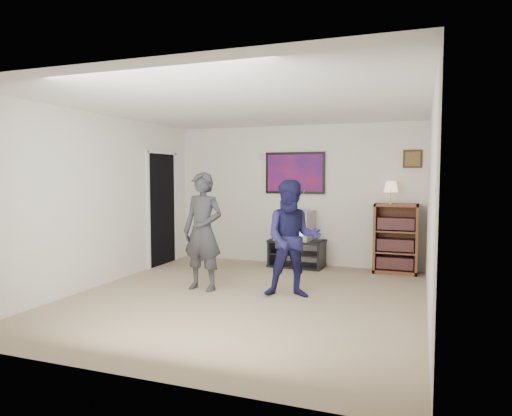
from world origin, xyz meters
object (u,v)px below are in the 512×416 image
Objects in this scene: person_short at (292,239)px; bookshelf at (396,239)px; crt_television at (295,225)px; media_stand at (297,253)px; person_tall at (203,231)px.

bookshelf is at bearing 43.85° from person_short.
media_stand is at bearing 4.42° from crt_television.
person_tall reaches higher than person_short.
person_tall is 1.29m from person_short.
crt_television is at bearing 89.23° from person_short.
person_short is at bearing -121.12° from bookshelf.
person_tall reaches higher than media_stand.
person_short reaches higher than bookshelf.
crt_television is 2.01m from person_short.
crt_television is 0.53× the size of bookshelf.
bookshelf reaches higher than media_stand.
person_short is at bearing -71.32° from crt_television.
person_tall is at bearing -110.13° from media_stand.
crt_television is at bearing 73.93° from person_tall.
person_tall is at bearing 167.42° from person_short.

